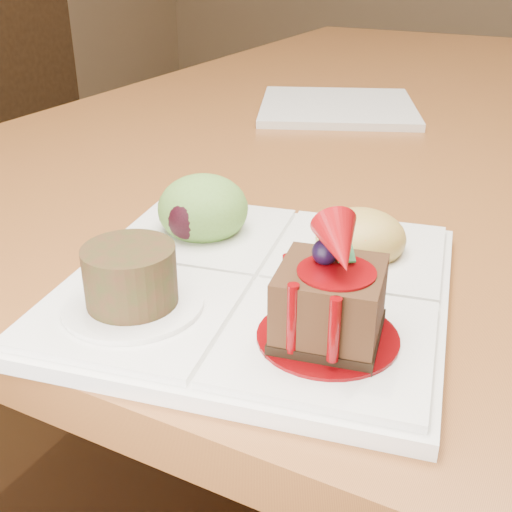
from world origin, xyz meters
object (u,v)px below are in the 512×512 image
at_px(chair_left, 45,115).
at_px(second_plate, 337,107).
at_px(dining_table, 397,135).
at_px(sampler_plate, 255,267).

height_order(chair_left, second_plate, chair_left).
distance_m(dining_table, second_plate, 0.17).
bearing_deg(chair_left, dining_table, 84.90).
bearing_deg(sampler_plate, dining_table, 86.36).
relative_size(dining_table, sampler_plate, 5.26).
height_order(dining_table, sampler_plate, sampler_plate).
bearing_deg(sampler_plate, chair_left, 131.20).
distance_m(sampler_plate, second_plate, 0.62).
height_order(sampler_plate, second_plate, sampler_plate).
relative_size(dining_table, chair_left, 1.73).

